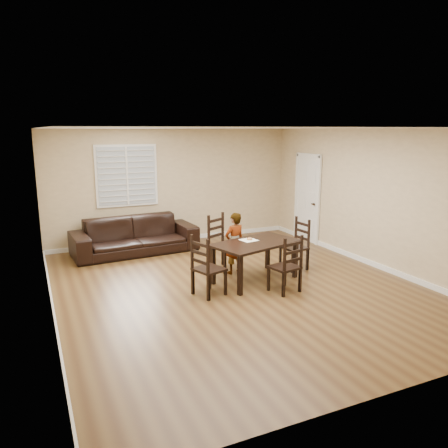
{
  "coord_description": "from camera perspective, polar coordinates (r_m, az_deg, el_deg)",
  "views": [
    {
      "loc": [
        -3.16,
        -6.48,
        2.68
      ],
      "look_at": [
        0.02,
        0.56,
        1.0
      ],
      "focal_mm": 35.0,
      "sensor_mm": 36.0,
      "label": 1
    }
  ],
  "objects": [
    {
      "name": "dining_table",
      "position": [
        7.8,
        4.12,
        -2.99
      ],
      "size": [
        1.72,
        1.26,
        0.72
      ],
      "rotation": [
        0.0,
        0.0,
        0.28
      ],
      "color": "black",
      "rests_on": "ground"
    },
    {
      "name": "room",
      "position": [
        7.44,
        1.36,
        5.52
      ],
      "size": [
        6.04,
        7.04,
        2.72
      ],
      "color": "#CDB68A",
      "rests_on": "ground"
    },
    {
      "name": "chair_right",
      "position": [
        8.67,
        9.77,
        -2.8
      ],
      "size": [
        0.46,
        0.48,
        1.0
      ],
      "rotation": [
        0.0,
        0.0,
        -1.48
      ],
      "color": "black",
      "rests_on": "ground"
    },
    {
      "name": "chair_left",
      "position": [
        7.1,
        -2.72,
        -5.95
      ],
      "size": [
        0.55,
        0.57,
        1.02
      ],
      "rotation": [
        0.0,
        0.0,
        1.89
      ],
      "color": "black",
      "rests_on": "ground"
    },
    {
      "name": "sofa",
      "position": [
        9.8,
        -11.56,
        -1.49
      ],
      "size": [
        2.75,
        1.24,
        0.78
      ],
      "primitive_type": "imported",
      "rotation": [
        0.0,
        0.0,
        0.07
      ],
      "color": "black",
      "rests_on": "ground"
    },
    {
      "name": "donut",
      "position": [
        7.91,
        3.35,
        -1.93
      ],
      "size": [
        0.1,
        0.1,
        0.04
      ],
      "color": "#B1723F",
      "rests_on": "napkin"
    },
    {
      "name": "ground",
      "position": [
        7.69,
        1.63,
        -8.13
      ],
      "size": [
        7.0,
        7.0,
        0.0
      ],
      "primitive_type": "plane",
      "color": "brown",
      "rests_on": "ground"
    },
    {
      "name": "chair_far",
      "position": [
        7.31,
        8.58,
        -5.66
      ],
      "size": [
        0.52,
        0.5,
        0.98
      ],
      "rotation": [
        0.0,
        0.0,
        3.36
      ],
      "color": "black",
      "rests_on": "ground"
    },
    {
      "name": "chair_near",
      "position": [
        8.54,
        -0.68,
        -2.6
      ],
      "size": [
        0.64,
        0.62,
        1.08
      ],
      "rotation": [
        0.0,
        0.0,
        0.46
      ],
      "color": "black",
      "rests_on": "ground"
    },
    {
      "name": "child",
      "position": [
        8.21,
        1.39,
        -2.53
      ],
      "size": [
        0.48,
        0.36,
        1.17
      ],
      "primitive_type": "imported",
      "rotation": [
        0.0,
        0.0,
        3.35
      ],
      "color": "gray",
      "rests_on": "ground"
    },
    {
      "name": "napkin",
      "position": [
        7.9,
        3.25,
        -2.11
      ],
      "size": [
        0.31,
        0.31,
        0.0
      ],
      "primitive_type": "cube",
      "rotation": [
        0.0,
        0.0,
        0.18
      ],
      "color": "silver",
      "rests_on": "dining_table"
    }
  ]
}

